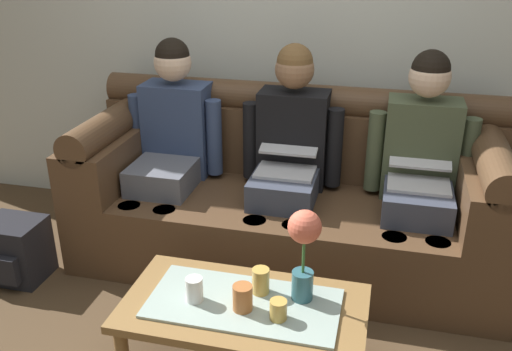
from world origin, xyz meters
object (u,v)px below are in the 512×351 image
at_px(person_right, 420,162).
at_px(cup_near_right, 261,281).
at_px(cup_far_center, 278,310).
at_px(couch, 288,198).
at_px(cup_far_left, 194,289).
at_px(flower_vase, 304,244).
at_px(cup_near_left, 243,298).
at_px(backpack_left, 15,251).
at_px(coffee_table, 244,312).
at_px(person_left, 171,140).
at_px(person_middle, 289,151).

xyz_separation_m(person_right, cup_near_right, (-0.64, -0.88, -0.25)).
bearing_deg(cup_far_center, cup_near_right, 125.05).
relative_size(couch, cup_far_left, 21.87).
xyz_separation_m(person_right, cup_far_center, (-0.53, -1.04, -0.26)).
relative_size(flower_vase, cup_far_left, 3.82).
bearing_deg(couch, cup_near_left, -89.56).
distance_m(couch, flower_vase, 0.95).
distance_m(flower_vase, cup_far_center, 0.27).
height_order(person_right, backpack_left, person_right).
distance_m(cup_near_right, cup_far_center, 0.19).
height_order(person_right, cup_far_center, person_right).
bearing_deg(coffee_table, flower_vase, 20.57).
relative_size(cup_near_left, cup_near_right, 0.98).
bearing_deg(flower_vase, cup_near_right, -179.70).
height_order(person_left, cup_near_right, person_left).
xyz_separation_m(couch, backpack_left, (-1.39, -0.59, -0.20)).
xyz_separation_m(person_left, cup_near_right, (0.74, -0.88, -0.25)).
bearing_deg(cup_far_left, person_middle, 78.75).
relative_size(person_middle, cup_near_left, 11.09).
relative_size(flower_vase, cup_near_right, 3.60).
bearing_deg(person_middle, cup_far_left, -101.25).
distance_m(person_middle, coffee_table, 1.03).
xyz_separation_m(flower_vase, cup_far_center, (-0.07, -0.15, -0.22)).
xyz_separation_m(person_right, coffee_table, (-0.69, -0.97, -0.35)).
relative_size(cup_near_right, cup_far_left, 1.06).
bearing_deg(cup_far_center, coffee_table, 156.63).
height_order(person_left, cup_near_left, person_left).
bearing_deg(cup_near_left, person_middle, 90.44).
bearing_deg(backpack_left, cup_near_left, -17.14).
distance_m(person_middle, flower_vase, 0.91).
xyz_separation_m(cup_far_left, backpack_left, (-1.19, 0.42, -0.24)).
distance_m(cup_near_left, cup_far_left, 0.21).
height_order(cup_near_right, cup_far_left, cup_near_right).
relative_size(coffee_table, cup_far_center, 12.15).
xyz_separation_m(person_right, cup_near_left, (-0.68, -1.01, -0.25)).
relative_size(coffee_table, cup_near_right, 8.95).
distance_m(person_middle, cup_far_left, 1.05).
distance_m(person_left, person_middle, 0.69).
distance_m(cup_near_left, cup_near_right, 0.14).
relative_size(cup_near_left, cup_far_center, 1.33).
bearing_deg(cup_near_left, cup_far_center, -9.13).
bearing_deg(person_left, cup_near_left, -55.49).
bearing_deg(cup_near_left, cup_far_left, 177.58).
height_order(couch, backpack_left, couch).
xyz_separation_m(person_middle, cup_near_right, (0.05, -0.88, -0.25)).
height_order(cup_near_left, cup_near_right, cup_near_right).
distance_m(person_right, cup_far_left, 1.36).
bearing_deg(person_right, cup_near_left, -123.92).
height_order(cup_near_left, cup_far_center, cup_near_left).
relative_size(couch, cup_near_right, 20.60).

